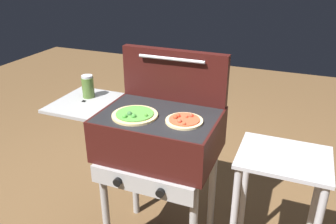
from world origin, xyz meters
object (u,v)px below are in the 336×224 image
object	(u,v)px
sauce_jar	(88,86)
pizza_veggie	(135,115)
prep_table	(278,194)
grill	(157,137)
pizza_pepperoni	(184,120)

from	to	relation	value
sauce_jar	pizza_veggie	bearing A→B (deg)	-20.72
sauce_jar	prep_table	world-z (taller)	sauce_jar
pizza_veggie	grill	bearing A→B (deg)	37.20
prep_table	grill	bearing A→B (deg)	-179.63
pizza_veggie	prep_table	distance (m)	0.85
pizza_pepperoni	prep_table	xyz separation A→B (m)	(0.50, 0.04, -0.35)
pizza_pepperoni	sauce_jar	world-z (taller)	sauce_jar
grill	pizza_pepperoni	xyz separation A→B (m)	(0.17, -0.04, 0.15)
pizza_pepperoni	prep_table	bearing A→B (deg)	4.94
pizza_veggie	prep_table	xyz separation A→B (m)	(0.77, 0.08, -0.35)
pizza_veggie	sauce_jar	distance (m)	0.41
pizza_veggie	pizza_pepperoni	xyz separation A→B (m)	(0.27, 0.03, 0.00)
prep_table	pizza_veggie	bearing A→B (deg)	-174.30
prep_table	pizza_pepperoni	bearing A→B (deg)	-175.06
pizza_pepperoni	sauce_jar	bearing A→B (deg)	170.27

